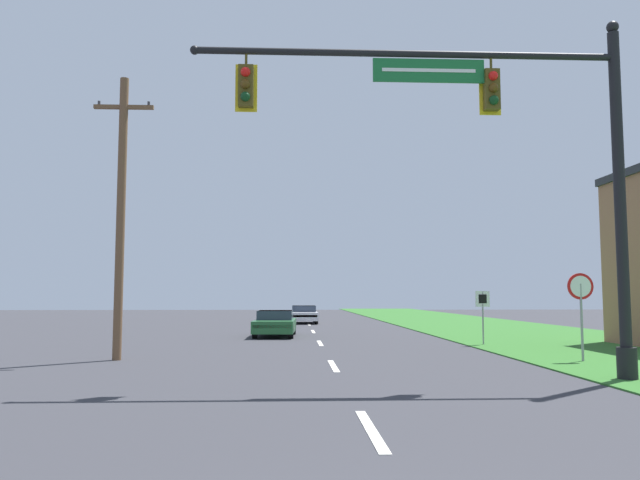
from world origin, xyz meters
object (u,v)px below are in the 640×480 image
object	(u,v)px
far_car	(304,314)
signal_mast	(515,154)
route_sign_post	(483,305)
utility_pole_near	(121,211)
car_ahead	(275,323)
stop_sign	(581,297)

from	to	relation	value
far_car	signal_mast	bearing A→B (deg)	-81.71
route_sign_post	utility_pole_near	xyz separation A→B (m)	(-12.48, -4.86, 2.90)
signal_mast	car_ahead	size ratio (longest dim) A/B	2.24
signal_mast	utility_pole_near	bearing A→B (deg)	153.94
stop_sign	route_sign_post	distance (m)	6.18
signal_mast	far_car	world-z (taller)	signal_mast
car_ahead	utility_pole_near	xyz separation A→B (m)	(-4.39, -10.54, 3.82)
stop_sign	route_sign_post	bearing A→B (deg)	99.22
car_ahead	stop_sign	xyz separation A→B (m)	(9.08, -11.76, 1.26)
stop_sign	utility_pole_near	xyz separation A→B (m)	(-13.47, 1.23, 2.56)
signal_mast	stop_sign	distance (m)	5.94
signal_mast	car_ahead	distance (m)	17.23
utility_pole_near	car_ahead	bearing A→B (deg)	67.40
signal_mast	car_ahead	bearing A→B (deg)	110.68
car_ahead	stop_sign	bearing A→B (deg)	-52.34
car_ahead	far_car	world-z (taller)	same
stop_sign	far_car	bearing A→B (deg)	106.35
far_car	stop_sign	world-z (taller)	stop_sign
car_ahead	stop_sign	size ratio (longest dim) A/B	1.80
signal_mast	route_sign_post	size ratio (longest dim) A/B	4.97
signal_mast	utility_pole_near	world-z (taller)	utility_pole_near
stop_sign	route_sign_post	world-z (taller)	stop_sign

